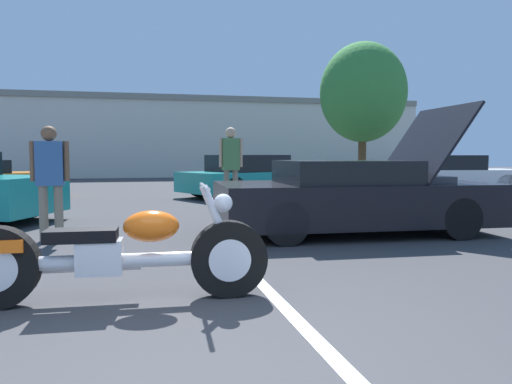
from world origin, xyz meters
TOP-DOWN VIEW (x-y plane):
  - parking_stripe_middle at (0.89, 1.48)m, footprint 0.12×5.75m
  - far_building at (0.00, 26.41)m, footprint 32.00×4.20m
  - tree_background at (8.77, 16.41)m, footprint 3.50×3.50m
  - motorcycle at (-0.40, 1.73)m, footprint 2.49×0.70m
  - show_car_hood_open at (3.03, 4.63)m, footprint 4.20×2.08m
  - parked_car_mid_right_row at (2.98, 11.58)m, footprint 4.47×3.43m
  - parked_car_right_row at (8.91, 10.85)m, footprint 4.56×2.30m
  - spectator_near_motorcycle at (1.78, 8.26)m, footprint 0.52×0.24m
  - spectator_by_show_car at (-1.40, 4.97)m, footprint 0.52×0.21m

SIDE VIEW (x-z plane):
  - parking_stripe_middle at x=0.89m, z-range 0.00..0.01m
  - motorcycle at x=-0.40m, z-range -0.09..0.87m
  - show_car_hood_open at x=3.03m, z-range -0.42..1.55m
  - parked_car_mid_right_row at x=2.98m, z-range -0.03..1.17m
  - parked_car_right_row at x=8.91m, z-range -0.03..1.17m
  - spectator_by_show_car at x=-1.40m, z-range 0.15..1.75m
  - spectator_near_motorcycle at x=1.78m, z-range 0.18..1.98m
  - far_building at x=0.00m, z-range 0.14..4.54m
  - tree_background at x=8.77m, z-range 0.85..6.60m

